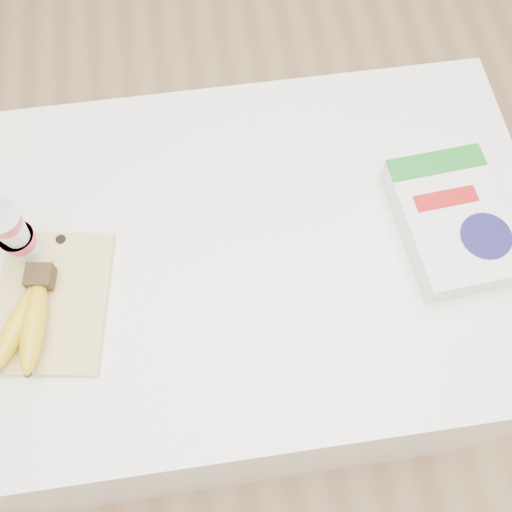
{
  "coord_description": "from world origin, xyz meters",
  "views": [
    {
      "loc": [
        -0.05,
        -0.48,
        1.9
      ],
      "look_at": [
        0.01,
        -0.05,
        0.93
      ],
      "focal_mm": 40.0,
      "sensor_mm": 36.0,
      "label": 1
    }
  ],
  "objects_px": {
    "yogurt_stack": "(15,235)",
    "cereal_box": "(452,221)",
    "table": "(250,315)",
    "cutting_board": "(52,301)",
    "bananas": "(27,320)"
  },
  "relations": [
    {
      "from": "table",
      "to": "yogurt_stack",
      "type": "bearing_deg",
      "value": 175.89
    },
    {
      "from": "yogurt_stack",
      "to": "cereal_box",
      "type": "relative_size",
      "value": 0.53
    },
    {
      "from": "table",
      "to": "yogurt_stack",
      "type": "distance_m",
      "value": 0.69
    },
    {
      "from": "bananas",
      "to": "cereal_box",
      "type": "height_order",
      "value": "bananas"
    },
    {
      "from": "yogurt_stack",
      "to": "cereal_box",
      "type": "height_order",
      "value": "yogurt_stack"
    },
    {
      "from": "bananas",
      "to": "yogurt_stack",
      "type": "relative_size",
      "value": 1.35
    },
    {
      "from": "table",
      "to": "cereal_box",
      "type": "bearing_deg",
      "value": -3.06
    },
    {
      "from": "cutting_board",
      "to": "yogurt_stack",
      "type": "bearing_deg",
      "value": 118.68
    },
    {
      "from": "cutting_board",
      "to": "cereal_box",
      "type": "relative_size",
      "value": 0.93
    },
    {
      "from": "table",
      "to": "cutting_board",
      "type": "height_order",
      "value": "cutting_board"
    },
    {
      "from": "cutting_board",
      "to": "bananas",
      "type": "distance_m",
      "value": 0.06
    },
    {
      "from": "bananas",
      "to": "cereal_box",
      "type": "distance_m",
      "value": 0.82
    },
    {
      "from": "table",
      "to": "cereal_box",
      "type": "height_order",
      "value": "cereal_box"
    },
    {
      "from": "bananas",
      "to": "cutting_board",
      "type": "bearing_deg",
      "value": 50.75
    },
    {
      "from": "yogurt_stack",
      "to": "cereal_box",
      "type": "xyz_separation_m",
      "value": [
        0.81,
        -0.05,
        -0.07
      ]
    }
  ]
}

